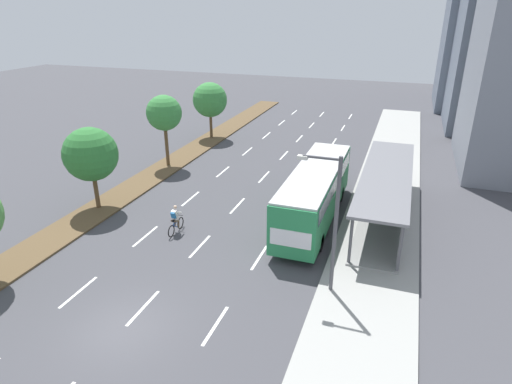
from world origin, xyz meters
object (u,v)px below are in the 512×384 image
bus_shelter (390,191)px  median_tree_third (164,113)px  cyclist (175,220)px  median_tree_second (91,154)px  median_tree_fourth (210,100)px  streetlight (332,216)px  bus (315,190)px

bus_shelter → median_tree_third: size_ratio=2.33×
cyclist → median_tree_second: bearing=169.1°
median_tree_third → median_tree_fourth: 8.85m
bus_shelter → median_tree_fourth: size_ratio=2.48×
cyclist → streetlight: size_ratio=0.28×
cyclist → streetlight: streetlight is taller
bus_shelter → bus: bus is taller
bus → cyclist: 8.53m
cyclist → streetlight: bearing=-16.2°
bus_shelter → cyclist: 13.08m
cyclist → median_tree_fourth: bearing=108.8°
bus → streetlight: streetlight is taller
cyclist → median_tree_fourth: (-6.42, 18.89, 3.07)m
cyclist → median_tree_second: median_tree_second is taller
bus → median_tree_third: size_ratio=1.95×
median_tree_fourth → median_tree_third: bearing=-89.2°
median_tree_second → median_tree_fourth: bearing=89.9°
bus → median_tree_second: size_ratio=2.11×
cyclist → bus: bearing=30.3°
median_tree_second → median_tree_third: bearing=89.1°
bus → bus_shelter: bearing=22.5°
bus → streetlight: bearing=-72.8°
median_tree_fourth → streetlight: 26.83m
bus_shelter → median_tree_fourth: 22.20m
median_tree_fourth → streetlight: bearing=-53.7°
median_tree_second → median_tree_third: 8.86m
bus → streetlight: 7.55m
bus → median_tree_fourth: median_tree_fourth is taller
streetlight → median_tree_third: bearing=140.9°
median_tree_second → median_tree_fourth: 17.66m
median_tree_second → median_tree_third: median_tree_third is taller
median_tree_second → cyclist: bearing=-10.9°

